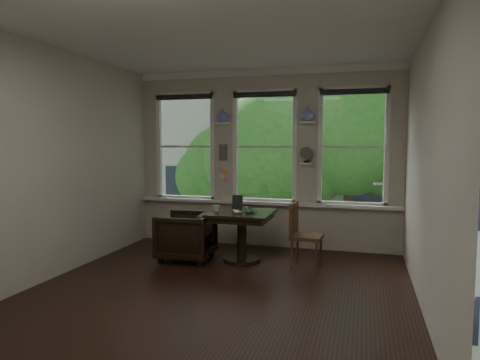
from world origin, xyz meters
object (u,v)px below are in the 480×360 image
(table, at_px, (242,237))
(mug, at_px, (217,208))
(laptop, at_px, (246,211))
(armchair_left, at_px, (186,236))
(side_chair_right, at_px, (307,236))

(table, xyz_separation_m, mug, (-0.37, -0.07, 0.42))
(laptop, distance_m, mug, 0.45)
(armchair_left, bearing_deg, side_chair_right, 87.85)
(mug, bearing_deg, armchair_left, -172.00)
(laptop, relative_size, mug, 3.05)
(table, relative_size, laptop, 2.91)
(table, relative_size, armchair_left, 1.13)
(side_chair_right, relative_size, mug, 9.08)
(armchair_left, distance_m, laptop, 1.01)
(side_chair_right, bearing_deg, table, 90.01)
(mug, bearing_deg, table, 11.31)
(table, relative_size, mug, 8.89)
(table, bearing_deg, side_chair_right, -4.25)
(laptop, bearing_deg, side_chair_right, 22.52)
(side_chair_right, xyz_separation_m, laptop, (-0.89, 0.05, 0.30))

